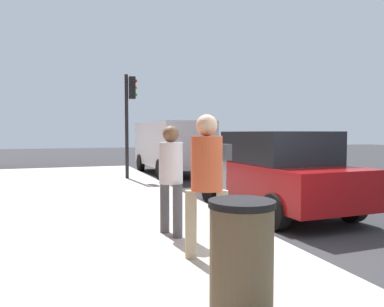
# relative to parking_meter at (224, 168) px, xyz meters

# --- Properties ---
(ground_plane) EXTENTS (80.00, 80.00, 0.00)m
(ground_plane) POSITION_rel_parking_meter_xyz_m (-1.44, -0.55, -1.17)
(ground_plane) COLOR #2B2B2D
(ground_plane) RESTS_ON ground
(sidewalk_slab) EXTENTS (28.00, 6.00, 0.15)m
(sidewalk_slab) POSITION_rel_parking_meter_xyz_m (-1.44, 2.45, -1.09)
(sidewalk_slab) COLOR #B7B2A8
(sidewalk_slab) RESTS_ON ground_plane
(parking_meter) EXTENTS (0.36, 0.12, 1.41)m
(parking_meter) POSITION_rel_parking_meter_xyz_m (0.00, 0.00, 0.00)
(parking_meter) COLOR gray
(parking_meter) RESTS_ON sidewalk_slab
(pedestrian_at_meter) EXTENTS (0.51, 0.37, 1.70)m
(pedestrian_at_meter) POSITION_rel_parking_meter_xyz_m (-0.05, 0.93, -0.02)
(pedestrian_at_meter) COLOR #47474C
(pedestrian_at_meter) RESTS_ON sidewalk_slab
(pedestrian_bystander) EXTENTS (0.40, 0.52, 1.82)m
(pedestrian_bystander) POSITION_rel_parking_meter_xyz_m (-1.25, 0.80, 0.07)
(pedestrian_bystander) COLOR tan
(pedestrian_bystander) RESTS_ON sidewalk_slab
(parked_sedan_near) EXTENTS (4.46, 2.09, 1.77)m
(parked_sedan_near) POSITION_rel_parking_meter_xyz_m (1.56, -1.90, -0.27)
(parked_sedan_near) COLOR maroon
(parked_sedan_near) RESTS_ON ground_plane
(parked_van_far) EXTENTS (5.24, 2.20, 2.18)m
(parked_van_far) POSITION_rel_parking_meter_xyz_m (9.65, -1.90, 0.09)
(parked_van_far) COLOR silver
(parked_van_far) RESTS_ON ground_plane
(traffic_signal) EXTENTS (0.24, 0.44, 3.60)m
(traffic_signal) POSITION_rel_parking_meter_xyz_m (7.52, 0.24, 1.41)
(traffic_signal) COLOR black
(traffic_signal) RESTS_ON sidewalk_slab
(trash_bin) EXTENTS (0.59, 0.59, 1.01)m
(trash_bin) POSITION_rel_parking_meter_xyz_m (-2.73, 1.06, -0.51)
(trash_bin) COLOR brown
(trash_bin) RESTS_ON sidewalk_slab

